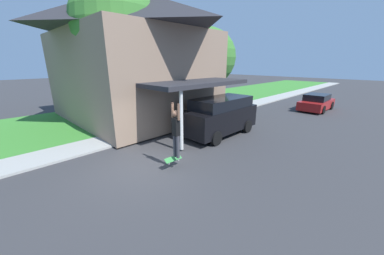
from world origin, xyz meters
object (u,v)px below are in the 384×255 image
object	(u,v)px
lawn_tree_near	(115,23)
suv_parked	(220,115)
lawn_tree_far	(207,58)
car_down_street	(316,103)
skateboard	(173,159)
skateboarder	(176,130)

from	to	relation	value
lawn_tree_near	suv_parked	bearing A→B (deg)	30.50
lawn_tree_far	suv_parked	distance (m)	6.22
lawn_tree_far	suv_parked	bearing A→B (deg)	-40.56
lawn_tree_near	lawn_tree_far	bearing A→B (deg)	80.37
car_down_street	skateboard	bearing A→B (deg)	-92.22
lawn_tree_near	skateboard	size ratio (longest dim) A/B	10.42
lawn_tree_near	suv_parked	distance (m)	7.74
car_down_street	lawn_tree_near	bearing A→B (deg)	-116.60
lawn_tree_far	skateboard	distance (m)	10.32
suv_parked	skateboard	bearing A→B (deg)	-74.70
lawn_tree_near	skateboarder	size ratio (longest dim) A/B	4.01
lawn_tree_far	skateboard	world-z (taller)	lawn_tree_far
lawn_tree_far	car_down_street	bearing A→B (deg)	51.65
suv_parked	car_down_street	bearing A→B (deg)	80.54
suv_parked	car_down_street	size ratio (longest dim) A/B	1.11
lawn_tree_far	suv_parked	world-z (taller)	lawn_tree_far
suv_parked	skateboarder	xyz separation A→B (m)	(1.38, -4.43, 0.46)
lawn_tree_near	car_down_street	distance (m)	16.54
lawn_tree_far	skateboarder	size ratio (longest dim) A/B	3.07
lawn_tree_near	car_down_street	world-z (taller)	lawn_tree_near
suv_parked	skateboarder	distance (m)	4.66
car_down_street	suv_parked	bearing A→B (deg)	-99.46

